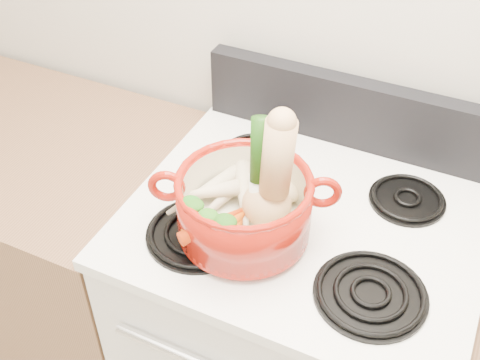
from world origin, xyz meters
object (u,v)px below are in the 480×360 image
at_px(dutch_oven, 244,206).
at_px(squash, 268,173).
at_px(stove_body, 294,342).
at_px(leek, 258,172).

bearing_deg(dutch_oven, squash, 2.61).
relative_size(stove_body, squash, 3.52).
bearing_deg(stove_body, dutch_oven, -130.54).
xyz_separation_m(stove_body, dutch_oven, (-0.10, -0.12, 0.58)).
bearing_deg(squash, stove_body, 47.21).
xyz_separation_m(dutch_oven, leek, (0.02, 0.01, 0.09)).
bearing_deg(stove_body, leek, -126.71).
distance_m(squash, leek, 0.02).
bearing_deg(leek, squash, -5.44).
bearing_deg(dutch_oven, leek, 8.84).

